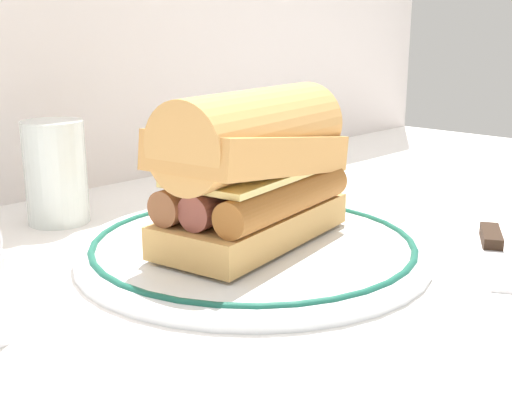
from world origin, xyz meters
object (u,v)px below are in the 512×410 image
at_px(sausage_sandwich, 256,166).
at_px(butter_knife, 494,250).
at_px(drinking_glass, 56,180).
at_px(plate, 256,248).

height_order(sausage_sandwich, butter_knife, sausage_sandwich).
distance_m(sausage_sandwich, drinking_glass, 0.22).
distance_m(plate, drinking_glass, 0.22).
height_order(sausage_sandwich, drinking_glass, sausage_sandwich).
bearing_deg(drinking_glass, butter_knife, -60.13).
bearing_deg(plate, drinking_glass, 106.00).
bearing_deg(sausage_sandwich, drinking_glass, 96.26).
bearing_deg(sausage_sandwich, butter_knife, -54.71).
bearing_deg(plate, sausage_sandwich, 78.69).
xyz_separation_m(drinking_glass, butter_knife, (0.20, -0.35, -0.04)).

